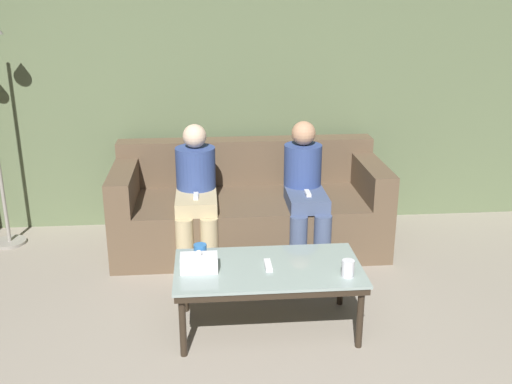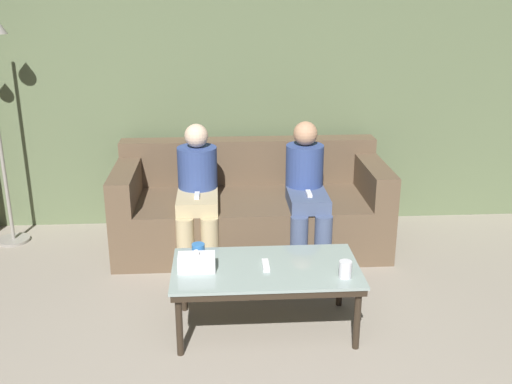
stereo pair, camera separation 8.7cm
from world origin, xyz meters
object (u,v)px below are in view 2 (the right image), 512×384
tissue_box (197,262)px  cup_near_left (345,269)px  couch (251,209)px  coffee_table (266,273)px  seated_person_mid_left (306,187)px  game_remote (266,265)px  cup_near_right (198,253)px  seated_person_left_end (197,189)px

tissue_box → cup_near_left: bearing=-9.8°
couch → cup_near_left: (0.47, -1.47, 0.17)m
couch → tissue_box: 1.39m
coffee_table → seated_person_mid_left: bearing=69.7°
seated_person_mid_left → game_remote: bearing=-110.3°
coffee_table → tissue_box: bearing=-177.8°
seated_person_mid_left → cup_near_left: bearing=-87.7°
couch → game_remote: bearing=-89.2°
tissue_box → seated_person_mid_left: bearing=53.4°
couch → cup_near_left: bearing=-72.4°
cup_near_left → seated_person_mid_left: size_ratio=0.10×
game_remote → cup_near_left: bearing=-20.1°
coffee_table → seated_person_mid_left: 1.16m
couch → cup_near_right: size_ratio=18.59×
cup_near_right → tissue_box: size_ratio=0.52×
couch → coffee_table: (0.02, -1.30, 0.08)m
couch → seated_person_left_end: (-0.42, -0.22, 0.25)m
cup_near_right → seated_person_left_end: (-0.03, 0.98, 0.07)m
coffee_table → cup_near_right: bearing=165.6°
tissue_box → game_remote: (0.41, 0.02, -0.04)m
coffee_table → tissue_box: (-0.41, -0.02, 0.09)m
couch → game_remote: size_ratio=14.17×
couch → seated_person_left_end: 0.53m
coffee_table → cup_near_right: 0.43m
coffee_table → cup_near_left: bearing=-20.1°
seated_person_mid_left → seated_person_left_end: bearing=179.4°
cup_near_right → seated_person_left_end: 0.98m
tissue_box → game_remote: size_ratio=1.47×
game_remote → tissue_box: bearing=-177.8°
cup_near_right → tissue_box: (-0.01, -0.12, -0.01)m
coffee_table → tissue_box: size_ratio=5.11×
seated_person_left_end → seated_person_mid_left: size_ratio=0.99×
couch → coffee_table: 1.31m
coffee_table → game_remote: bearing=92.7°
seated_person_left_end → seated_person_mid_left: (0.83, -0.01, 0.00)m
couch → coffee_table: size_ratio=1.89×
seated_person_mid_left → coffee_table: bearing=-110.3°
cup_near_right → tissue_box: bearing=-93.7°
couch → cup_near_left: 1.55m
tissue_box → game_remote: 0.41m
cup_near_left → seated_person_left_end: bearing=125.3°
cup_near_left → tissue_box: (-0.86, 0.15, 0.00)m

